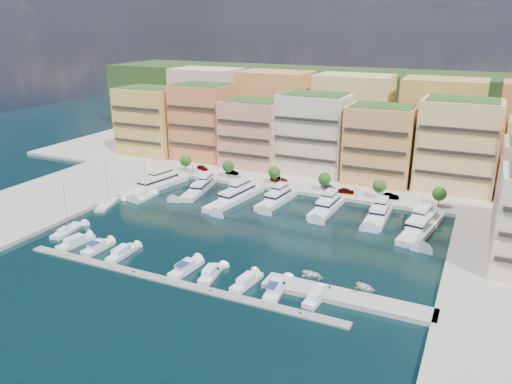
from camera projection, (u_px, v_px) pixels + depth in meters
ground at (251, 230)px, 122.13m from camera, size 400.00×400.00×0.00m
north_quay at (327, 167)px, 175.30m from camera, size 220.00×64.00×2.00m
west_quay at (40, 203)px, 140.14m from camera, size 34.00×76.00×2.00m
hillside at (360, 140)px, 216.47m from camera, size 240.00×40.00×58.00m
south_pontoon at (171, 282)px, 97.61m from camera, size 72.00×2.20×0.35m
finger_pier at (346, 300)px, 91.24m from camera, size 32.00×5.00×2.00m
apartment_0 at (150, 121)px, 187.19m from camera, size 22.00×16.50×24.80m
apartment_1 at (203, 122)px, 179.76m from camera, size 20.00×16.50×26.80m
apartment_2 at (253, 133)px, 170.27m from camera, size 20.00×15.50×22.80m
apartment_3 at (314, 133)px, 163.07m from camera, size 22.00×16.50×25.80m
apartment_4 at (380, 144)px, 152.86m from camera, size 20.00×15.50×23.80m
apartment_5 at (457, 145)px, 145.26m from camera, size 22.00×16.50×26.80m
backblock_0 at (207, 106)px, 202.50m from camera, size 26.00×18.00×30.00m
backblock_1 at (275, 111)px, 190.47m from camera, size 26.00×18.00×30.00m
backblock_2 at (352, 117)px, 178.44m from camera, size 26.00×18.00×30.00m
backblock_3 at (441, 124)px, 166.40m from camera, size 26.00×18.00×30.00m
tree_0 at (186, 161)px, 165.38m from camera, size 3.80×3.80×5.65m
tree_1 at (228, 166)px, 158.96m from camera, size 3.80×3.80×5.65m
tree_2 at (274, 172)px, 152.54m from camera, size 3.80×3.80×5.65m
tree_3 at (325, 179)px, 146.13m from camera, size 3.80×3.80×5.65m
tree_4 at (379, 186)px, 139.71m from camera, size 3.80×3.80×5.65m
tree_5 at (439, 194)px, 133.29m from camera, size 3.80×3.80×5.65m
lamppost_0 at (192, 166)px, 162.10m from camera, size 0.30×0.30×4.20m
lamppost_1 at (242, 173)px, 154.88m from camera, size 0.30×0.30×4.20m
lamppost_2 at (296, 181)px, 147.66m from camera, size 0.30×0.30×4.20m
lamppost_3 at (356, 189)px, 140.44m from camera, size 0.30×0.30×4.20m
lamppost_4 at (422, 198)px, 133.22m from camera, size 0.30×0.30×4.20m
yacht_0 at (157, 184)px, 153.08m from camera, size 9.30×25.19×7.30m
yacht_1 at (199, 188)px, 149.58m from camera, size 7.53×20.08×7.30m
yacht_2 at (236, 196)px, 142.37m from camera, size 7.91×24.65×7.30m
yacht_3 at (277, 198)px, 140.53m from camera, size 6.21×17.68×7.30m
yacht_4 at (327, 207)px, 134.55m from camera, size 5.57×17.74×7.30m
yacht_5 at (379, 214)px, 129.24m from camera, size 5.21×17.11×7.30m
yacht_6 at (422, 225)px, 122.10m from camera, size 8.81×24.17×7.30m
cruiser_0 at (75, 242)px, 113.98m from camera, size 3.87×9.36×2.55m
cruiser_1 at (98, 247)px, 111.35m from camera, size 3.14×7.84×2.66m
cruiser_2 at (122, 253)px, 108.60m from camera, size 3.03×8.93×2.55m
cruiser_4 at (186, 268)px, 101.99m from camera, size 3.41×9.17×2.66m
cruiser_5 at (211, 274)px, 99.69m from camera, size 3.51×8.27×2.55m
cruiser_6 at (246, 282)px, 96.50m from camera, size 3.48×8.78×2.55m
cruiser_7 at (276, 289)px, 93.96m from camera, size 3.79×9.36×2.66m
cruiser_8 at (315, 298)px, 90.89m from camera, size 3.05×7.27×2.55m
sailboat_2 at (146, 197)px, 144.13m from camera, size 2.78×7.76×13.20m
sailboat_1 at (107, 205)px, 138.25m from camera, size 6.03×10.98×13.20m
sailboat_0 at (67, 231)px, 120.76m from camera, size 4.46×10.00×13.20m
tender_1 at (320, 277)px, 98.60m from camera, size 1.88×1.74×0.82m
tender_0 at (312, 274)px, 99.75m from camera, size 4.70×3.69×0.88m
tender_2 at (365, 287)px, 94.81m from camera, size 5.16×4.52×0.89m
car_0 at (202, 167)px, 168.48m from camera, size 4.81×3.48×1.52m
car_1 at (232, 172)px, 163.18m from camera, size 4.25×1.66×1.38m
car_2 at (279, 179)px, 155.70m from camera, size 6.12×3.74×1.59m
car_3 at (328, 187)px, 148.82m from camera, size 5.33×3.52×1.43m
car_4 at (346, 191)px, 145.11m from camera, size 4.97×2.65×1.61m
car_5 at (390, 196)px, 140.57m from camera, size 5.07×2.78×1.58m
person_0 at (330, 285)px, 92.69m from camera, size 0.57×0.71×1.69m
person_1 at (355, 287)px, 91.94m from camera, size 0.96×0.78×1.88m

